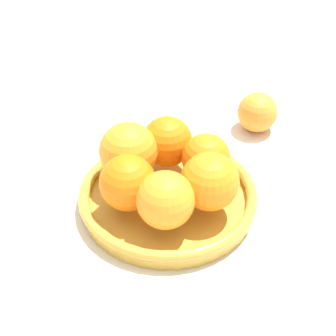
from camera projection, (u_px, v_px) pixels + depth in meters
name	position (u px, v px, depth m)	size (l,w,h in m)	color
ground_plane	(168.00, 205.00, 0.80)	(4.00, 4.00, 0.00)	silver
fruit_bowl	(168.00, 197.00, 0.79)	(0.25, 0.25, 0.03)	gold
orange_pile	(164.00, 168.00, 0.76)	(0.21, 0.18, 0.08)	orange
stray_orange	(258.00, 112.00, 0.93)	(0.07, 0.07, 0.07)	orange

